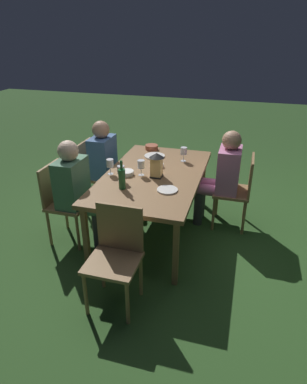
{
  "coord_description": "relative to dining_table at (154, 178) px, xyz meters",
  "views": [
    {
      "loc": [
        3.22,
        0.92,
        2.16
      ],
      "look_at": [
        0.0,
        0.0,
        0.51
      ],
      "focal_mm": 31.59,
      "sensor_mm": 36.0,
      "label": 1
    }
  ],
  "objects": [
    {
      "name": "ground_plane",
      "position": [
        0.0,
        0.0,
        -0.67
      ],
      "size": [
        16.0,
        16.0,
        0.0
      ],
      "primitive_type": "plane",
      "color": "#2D5123"
    },
    {
      "name": "dining_table",
      "position": [
        0.0,
        0.0,
        0.0
      ],
      "size": [
        1.76,
        1.02,
        0.72
      ],
      "color": "olive",
      "rests_on": "ground"
    },
    {
      "name": "chair_side_right_a",
      "position": [
        -0.4,
        0.9,
        -0.19
      ],
      "size": [
        0.42,
        0.4,
        0.87
      ],
      "color": "#937047",
      "rests_on": "ground"
    },
    {
      "name": "person_in_pink",
      "position": [
        -0.4,
        0.7,
        -0.03
      ],
      "size": [
        0.38,
        0.47,
        1.15
      ],
      "color": "#C675A3",
      "rests_on": "ground"
    },
    {
      "name": "chair_side_left_a",
      "position": [
        -0.4,
        -0.9,
        -0.19
      ],
      "size": [
        0.42,
        0.4,
        0.87
      ],
      "color": "#937047",
      "rests_on": "ground"
    },
    {
      "name": "person_in_blue",
      "position": [
        -0.4,
        -0.7,
        -0.03
      ],
      "size": [
        0.38,
        0.47,
        1.15
      ],
      "color": "#426699",
      "rests_on": "ground"
    },
    {
      "name": "chair_side_left_b",
      "position": [
        0.4,
        -0.9,
        -0.19
      ],
      "size": [
        0.42,
        0.4,
        0.87
      ],
      "color": "#937047",
      "rests_on": "ground"
    },
    {
      "name": "person_in_green",
      "position": [
        0.4,
        -0.7,
        -0.03
      ],
      "size": [
        0.38,
        0.47,
        1.15
      ],
      "color": "#4C7A5B",
      "rests_on": "ground"
    },
    {
      "name": "chair_head_far",
      "position": [
        1.13,
        0.0,
        -0.19
      ],
      "size": [
        0.4,
        0.42,
        0.87
      ],
      "color": "#937047",
      "rests_on": "ground"
    },
    {
      "name": "lantern_centerpiece",
      "position": [
        0.06,
        0.05,
        0.2
      ],
      "size": [
        0.15,
        0.15,
        0.27
      ],
      "color": "black",
      "rests_on": "dining_table"
    },
    {
      "name": "green_bottle_on_table",
      "position": [
        0.43,
        -0.2,
        0.16
      ],
      "size": [
        0.07,
        0.07,
        0.29
      ],
      "color": "#1E5B2D",
      "rests_on": "dining_table"
    },
    {
      "name": "wine_glass_a",
      "position": [
        0.13,
        -0.44,
        0.17
      ],
      "size": [
        0.08,
        0.08,
        0.17
      ],
      "color": "silver",
      "rests_on": "dining_table"
    },
    {
      "name": "wine_glass_b",
      "position": [
        -0.47,
        0.23,
        0.17
      ],
      "size": [
        0.08,
        0.08,
        0.17
      ],
      "color": "silver",
      "rests_on": "dining_table"
    },
    {
      "name": "wine_glass_c",
      "position": [
        0.27,
        -0.27,
        0.17
      ],
      "size": [
        0.08,
        0.08,
        0.17
      ],
      "color": "silver",
      "rests_on": "dining_table"
    },
    {
      "name": "wine_glass_d",
      "position": [
        0.07,
        -0.12,
        0.17
      ],
      "size": [
        0.08,
        0.08,
        0.17
      ],
      "color": "silver",
      "rests_on": "dining_table"
    },
    {
      "name": "plate_a",
      "position": [
        0.35,
        0.24,
        0.06
      ],
      "size": [
        0.2,
        0.2,
        0.01
      ],
      "primitive_type": "cylinder",
      "color": "silver",
      "rests_on": "dining_table"
    },
    {
      "name": "plate_b",
      "position": [
        -0.52,
        -0.14,
        0.06
      ],
      "size": [
        0.25,
        0.25,
        0.01
      ],
      "primitive_type": "cylinder",
      "color": "white",
      "rests_on": "dining_table"
    },
    {
      "name": "bowl_olives",
      "position": [
        -0.21,
        -0.02,
        0.07
      ],
      "size": [
        0.15,
        0.15,
        0.04
      ],
      "color": "silver",
      "rests_on": "dining_table"
    },
    {
      "name": "bowl_bread",
      "position": [
        0.1,
        -0.27,
        0.07
      ],
      "size": [
        0.16,
        0.16,
        0.04
      ],
      "color": "silver",
      "rests_on": "dining_table"
    },
    {
      "name": "bowl_salad",
      "position": [
        -0.77,
        -0.25,
        0.08
      ],
      "size": [
        0.16,
        0.16,
        0.06
      ],
      "color": "#9E5138",
      "rests_on": "dining_table"
    }
  ]
}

